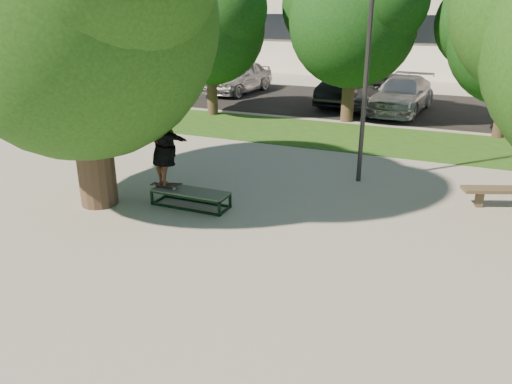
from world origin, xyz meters
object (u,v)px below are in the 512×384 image
at_px(bystander, 87,160).
at_px(car_dark, 343,87).
at_px(car_grey, 386,91).
at_px(car_silver_b, 401,94).
at_px(lamppost, 368,58).
at_px(grind_box, 191,198).
at_px(car_silver_a, 238,77).
at_px(tree_left, 76,2).

distance_m(bystander, car_dark, 14.30).
bearing_deg(car_grey, car_silver_b, -31.64).
bearing_deg(bystander, car_grey, 55.42).
relative_size(lamppost, bystander, 3.99).
bearing_deg(lamppost, grind_box, -133.94).
bearing_deg(car_grey, bystander, -102.43).
distance_m(grind_box, car_silver_a, 15.87).
relative_size(bystander, car_silver_b, 0.30).
xyz_separation_m(grind_box, bystander, (-2.90, -0.03, 0.58)).
xyz_separation_m(tree_left, car_dark, (2.23, 14.56, -3.66)).
distance_m(car_silver_a, car_grey, 7.87).
bearing_deg(car_silver_b, lamppost, -82.44).
relative_size(grind_box, car_silver_b, 0.35).
bearing_deg(car_silver_b, bystander, -108.05).
bearing_deg(car_silver_b, car_dark, 167.76).
height_order(car_silver_a, car_silver_b, car_silver_a).
xyz_separation_m(car_dark, car_silver_b, (2.74, -0.89, -0.02)).
bearing_deg(grind_box, car_silver_b, 77.69).
bearing_deg(grind_box, car_silver_a, 111.08).
relative_size(car_grey, car_silver_b, 1.03).
distance_m(tree_left, car_grey, 15.36).
distance_m(car_silver_a, car_dark, 5.87).
height_order(tree_left, car_silver_a, tree_left).
bearing_deg(car_grey, car_dark, 179.94).
bearing_deg(bystander, lamppost, 14.07).
height_order(tree_left, grind_box, tree_left).
relative_size(grind_box, car_silver_a, 0.37).
height_order(lamppost, car_silver_b, lamppost).
bearing_deg(lamppost, car_dark, 106.05).
bearing_deg(tree_left, car_silver_b, 70.03).
distance_m(grind_box, bystander, 2.96).
relative_size(tree_left, grind_box, 3.95).
height_order(grind_box, car_dark, car_dark).
relative_size(lamppost, grind_box, 3.39).
distance_m(grind_box, car_silver_b, 13.38).
distance_m(lamppost, grind_box, 5.45).
height_order(car_grey, car_silver_b, car_silver_b).
height_order(bystander, car_dark, bystander).
bearing_deg(bystander, grind_box, -14.07).
bearing_deg(tree_left, car_grey, 73.60).
bearing_deg(grind_box, lamppost, 46.06).
relative_size(tree_left, car_grey, 1.36).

